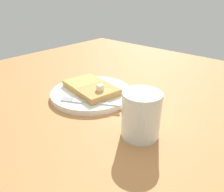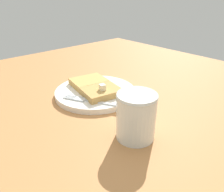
% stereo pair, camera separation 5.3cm
% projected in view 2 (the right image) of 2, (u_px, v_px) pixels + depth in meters
% --- Properties ---
extents(table_surface, '(1.18, 1.18, 0.03)m').
position_uv_depth(table_surface, '(110.00, 101.00, 0.64)').
color(table_surface, '#B77944').
rests_on(table_surface, ground).
extents(plate, '(0.23, 0.23, 0.02)m').
position_uv_depth(plate, '(95.00, 92.00, 0.64)').
color(plate, white).
rests_on(plate, table_surface).
extents(toast_slice_left, '(0.10, 0.11, 0.02)m').
position_uv_depth(toast_slice_left, '(103.00, 92.00, 0.60)').
color(toast_slice_left, tan).
rests_on(toast_slice_left, plate).
extents(toast_slice_middle, '(0.10, 0.11, 0.02)m').
position_uv_depth(toast_slice_middle, '(89.00, 82.00, 0.66)').
color(toast_slice_middle, tan).
rests_on(toast_slice_middle, plate).
extents(butter_pat_primary, '(0.02, 0.02, 0.02)m').
position_uv_depth(butter_pat_primary, '(102.00, 87.00, 0.58)').
color(butter_pat_primary, '#F8EBC1').
rests_on(butter_pat_primary, toast_slice_left).
extents(fork, '(0.15, 0.09, 0.00)m').
position_uv_depth(fork, '(88.00, 100.00, 0.57)').
color(fork, silver).
rests_on(fork, plate).
extents(syrup_jar, '(0.08, 0.08, 0.10)m').
position_uv_depth(syrup_jar, '(136.00, 118.00, 0.44)').
color(syrup_jar, '#572D0B').
rests_on(syrup_jar, table_surface).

